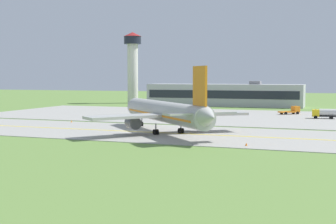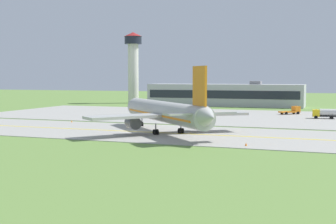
% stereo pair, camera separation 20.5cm
% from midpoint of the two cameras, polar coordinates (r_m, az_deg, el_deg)
% --- Properties ---
extents(ground_plane, '(500.00, 500.00, 0.00)m').
position_cam_midpoint_polar(ground_plane, '(91.25, -4.40, -2.49)').
color(ground_plane, olive).
extents(taxiway_strip, '(240.00, 28.00, 0.10)m').
position_cam_midpoint_polar(taxiway_strip, '(91.24, -4.40, -2.46)').
color(taxiway_strip, '#9E9B93').
rests_on(taxiway_strip, ground).
extents(apron_pad, '(140.00, 52.00, 0.10)m').
position_cam_midpoint_polar(apron_pad, '(127.90, 7.58, -0.54)').
color(apron_pad, '#9E9B93').
rests_on(apron_pad, ground).
extents(taxiway_centreline, '(220.00, 0.60, 0.01)m').
position_cam_midpoint_polar(taxiway_centreline, '(91.23, -4.40, -2.43)').
color(taxiway_centreline, yellow).
rests_on(taxiway_centreline, taxiway_strip).
extents(airplane_lead, '(30.53, 31.89, 12.70)m').
position_cam_midpoint_polar(airplane_lead, '(88.01, -0.26, -0.03)').
color(airplane_lead, '#ADADA8').
rests_on(airplane_lead, ground).
extents(service_truck_baggage, '(6.11, 2.64, 2.65)m').
position_cam_midpoint_polar(service_truck_baggage, '(125.93, 18.99, -0.13)').
color(service_truck_baggage, yellow).
rests_on(service_truck_baggage, ground).
extents(service_truck_fuel, '(6.17, 5.75, 2.59)m').
position_cam_midpoint_polar(service_truck_fuel, '(138.64, 15.31, 0.19)').
color(service_truck_fuel, orange).
rests_on(service_truck_fuel, ground).
extents(terminal_building, '(58.86, 12.62, 9.48)m').
position_cam_midpoint_polar(terminal_building, '(175.53, 7.13, 2.13)').
color(terminal_building, '#B2B2B7').
rests_on(terminal_building, ground).
extents(control_tower, '(7.60, 7.60, 29.76)m').
position_cam_midpoint_polar(control_tower, '(193.81, -4.33, 6.38)').
color(control_tower, silver).
rests_on(control_tower, ground).
extents(traffic_cone_near_edge, '(0.44, 0.44, 0.60)m').
position_cam_midpoint_polar(traffic_cone_near_edge, '(111.91, -11.88, -1.16)').
color(traffic_cone_near_edge, orange).
rests_on(traffic_cone_near_edge, ground).
extents(traffic_cone_far_edge, '(0.44, 0.44, 0.60)m').
position_cam_midpoint_polar(traffic_cone_far_edge, '(72.99, 9.79, -4.02)').
color(traffic_cone_far_edge, orange).
rests_on(traffic_cone_far_edge, ground).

